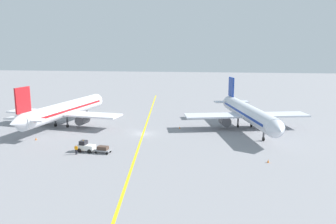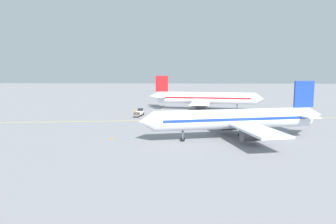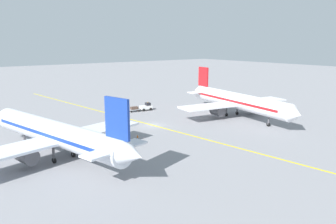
% 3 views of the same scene
% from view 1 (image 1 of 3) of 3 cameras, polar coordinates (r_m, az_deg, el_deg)
% --- Properties ---
extents(ground_plane, '(400.00, 400.00, 0.00)m').
position_cam_1_polar(ground_plane, '(70.34, -4.37, -3.81)').
color(ground_plane, gray).
extents(apron_yellow_centreline, '(16.48, 118.97, 0.01)m').
position_cam_1_polar(apron_yellow_centreline, '(70.34, -4.37, -3.80)').
color(apron_yellow_centreline, yellow).
rests_on(apron_yellow_centreline, ground).
extents(airplane_at_gate, '(28.45, 35.51, 10.60)m').
position_cam_1_polar(airplane_at_gate, '(80.76, -17.57, 0.31)').
color(airplane_at_gate, white).
rests_on(airplane_at_gate, ground).
extents(airplane_adjacent_stand, '(28.44, 35.18, 10.60)m').
position_cam_1_polar(airplane_adjacent_stand, '(75.85, 13.66, -0.14)').
color(airplane_adjacent_stand, silver).
rests_on(airplane_adjacent_stand, ground).
extents(baggage_tug_white, '(3.17, 2.07, 2.11)m').
position_cam_1_polar(baggage_tug_white, '(59.71, -14.12, -5.87)').
color(baggage_tug_white, white).
rests_on(baggage_tug_white, ground).
extents(baggage_cart_trailing, '(2.76, 1.72, 1.24)m').
position_cam_1_polar(baggage_cart_trailing, '(58.23, -11.27, -6.32)').
color(baggage_cart_trailing, gray).
rests_on(baggage_cart_trailing, ground).
extents(ground_crew_worker, '(0.58, 0.25, 1.68)m').
position_cam_1_polar(ground_crew_worker, '(58.54, -15.71, -6.27)').
color(ground_crew_worker, '#23232D').
rests_on(ground_crew_worker, ground).
extents(traffic_cone_near_nose, '(0.32, 0.32, 0.55)m').
position_cam_1_polar(traffic_cone_near_nose, '(74.70, 2.05, -2.70)').
color(traffic_cone_near_nose, orange).
rests_on(traffic_cone_near_nose, ground).
extents(traffic_cone_mid_apron, '(0.32, 0.32, 0.55)m').
position_cam_1_polar(traffic_cone_mid_apron, '(70.41, -22.02, -4.33)').
color(traffic_cone_mid_apron, orange).
rests_on(traffic_cone_mid_apron, ground).
extents(traffic_cone_by_wingtip, '(0.32, 0.32, 0.55)m').
position_cam_1_polar(traffic_cone_by_wingtip, '(54.98, 17.05, -8.16)').
color(traffic_cone_by_wingtip, orange).
rests_on(traffic_cone_by_wingtip, ground).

